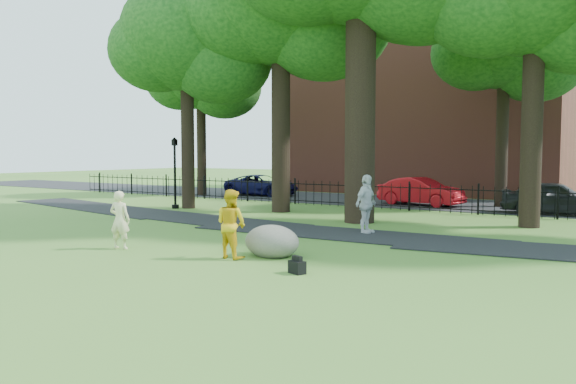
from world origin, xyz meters
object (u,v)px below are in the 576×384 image
Objects in this scene: lamppost at (175,174)px; red_sedan at (421,191)px; boulder at (272,239)px; man at (231,224)px; woman at (120,220)px.

lamppost is 0.79× the size of red_sedan.
boulder is at bearing -30.48° from lamppost.
red_sedan is (-0.94, 15.78, -0.16)m from man.
red_sedan is (2.39, 16.37, -0.10)m from woman.
red_sedan is at bearing -117.18° from woman.
boulder is 13.00m from lamppost.
man reaches higher than woman.
man is at bearing -34.94° from lamppost.
woman is at bearing -161.85° from boulder.
boulder is at bearing 179.29° from woman.
red_sedan is (-1.63, 15.05, 0.26)m from boulder.
lamppost is (-10.60, 7.42, 1.19)m from boulder.
man reaches higher than boulder.
woman is at bearing -48.52° from lamppost.
woman is at bearing -179.47° from red_sedan.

